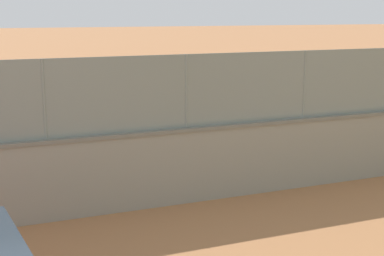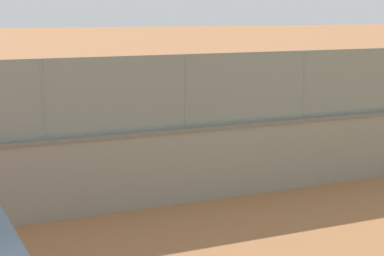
% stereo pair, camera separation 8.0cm
% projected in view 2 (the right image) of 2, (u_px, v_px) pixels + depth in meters
% --- Properties ---
extents(ground_plane, '(260.00, 260.00, 0.00)m').
position_uv_depth(ground_plane, '(82.00, 108.00, 25.56)').
color(ground_plane, '#A36B42').
extents(perimeter_wall, '(22.38, 0.67, 1.77)m').
position_uv_depth(perimeter_wall, '(246.00, 158.00, 13.42)').
color(perimeter_wall, gray).
rests_on(perimeter_wall, ground_plane).
extents(fence_panel_on_wall, '(22.00, 0.32, 1.67)m').
position_uv_depth(fence_panel_on_wall, '(247.00, 88.00, 13.07)').
color(fence_panel_on_wall, gray).
rests_on(fence_panel_on_wall, perimeter_wall).
extents(player_at_service_line, '(1.24, 0.79, 1.72)m').
position_uv_depth(player_at_service_line, '(293.00, 120.00, 17.40)').
color(player_at_service_line, navy).
rests_on(player_at_service_line, ground_plane).
extents(player_foreground_swinging, '(1.10, 0.83, 1.58)m').
position_uv_depth(player_foreground_swinging, '(233.00, 111.00, 19.46)').
color(player_foreground_swinging, navy).
rests_on(player_foreground_swinging, ground_plane).
extents(spare_ball_by_wall, '(0.17, 0.17, 0.17)m').
position_uv_depth(spare_ball_by_wall, '(361.00, 161.00, 16.17)').
color(spare_ball_by_wall, '#3399D8').
rests_on(spare_ball_by_wall, ground_plane).
extents(courtside_bench, '(1.60, 0.40, 0.87)m').
position_uv_depth(courtside_bench, '(317.00, 155.00, 15.36)').
color(courtside_bench, brown).
rests_on(courtside_bench, ground_plane).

